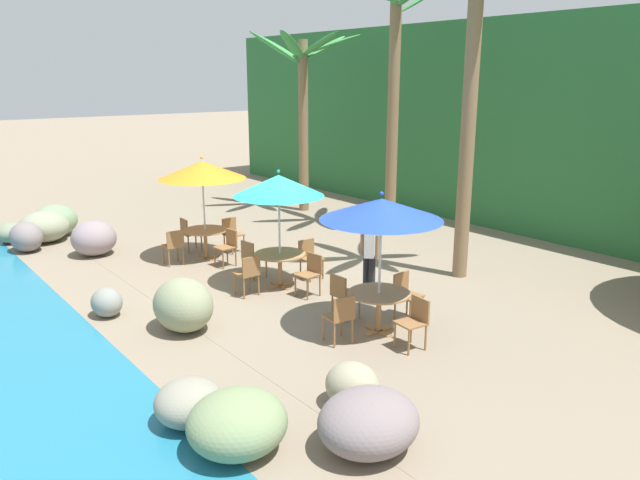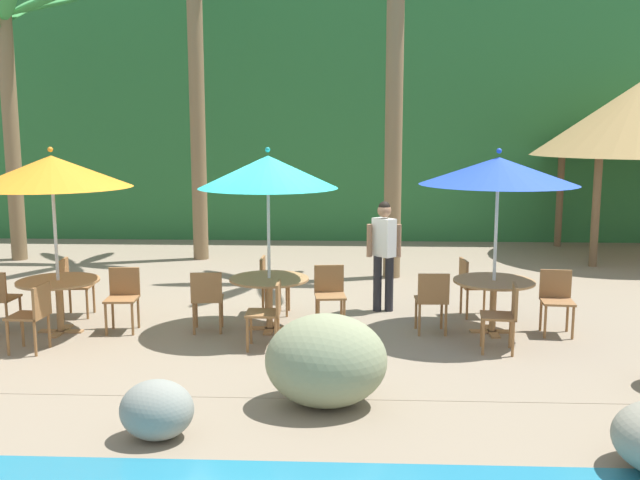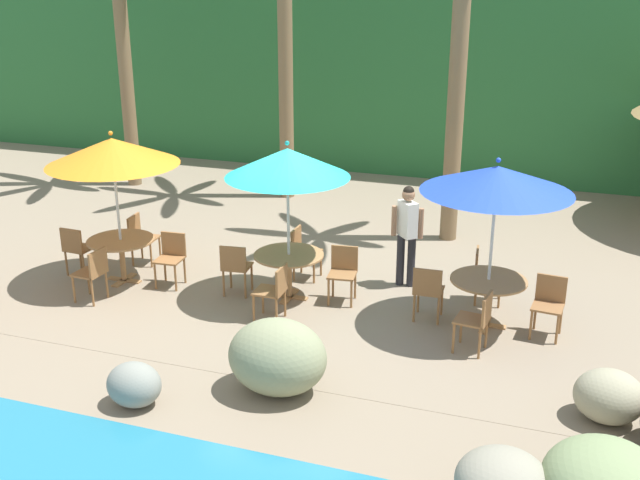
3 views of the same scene
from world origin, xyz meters
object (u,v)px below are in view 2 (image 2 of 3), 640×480
(chair_teal_left, at_px, (207,297))
(chair_teal_inland, at_px, (270,281))
(umbrella_teal, at_px, (268,172))
(chair_blue_left, at_px, (432,298))
(dining_table_teal, at_px, (269,287))
(palm_tree_second, at_px, (195,34))
(umbrella_blue, at_px, (498,171))
(palapa_hut, at_px, (640,119))
(umbrella_orange, at_px, (52,172))
(chair_blue_seaward, at_px, (556,297))
(dining_table_orange, at_px, (59,289))
(chair_teal_seaward, at_px, (330,291))
(palm_tree_nearest, at_px, (7,67))
(chair_blue_right, at_px, (505,313))
(waiter_in_white, at_px, (384,248))
(palm_tree_third, at_px, (396,29))
(chair_orange_right, at_px, (34,312))
(chair_teal_right, at_px, (270,309))
(dining_table_blue, at_px, (494,289))
(chair_orange_seaward, at_px, (123,294))
(chair_orange_inland, at_px, (71,283))
(chair_blue_inland, at_px, (470,283))

(chair_teal_left, bearing_deg, chair_teal_inland, 54.53)
(umbrella_teal, height_order, chair_blue_left, umbrella_teal)
(dining_table_teal, height_order, palm_tree_second, palm_tree_second)
(umbrella_blue, xyz_separation_m, palapa_hut, (4.22, 6.08, 0.76))
(dining_table_teal, relative_size, chair_blue_left, 1.26)
(umbrella_orange, bearing_deg, umbrella_blue, 2.40)
(umbrella_teal, relative_size, chair_blue_left, 2.92)
(chair_blue_seaward, bearing_deg, dining_table_orange, -177.82)
(dining_table_teal, distance_m, chair_blue_seaward, 3.94)
(chair_teal_seaward, distance_m, palm_tree_nearest, 9.07)
(chair_teal_left, bearing_deg, chair_blue_right, -9.82)
(dining_table_teal, bearing_deg, waiter_in_white, 33.71)
(chair_teal_inland, bearing_deg, palm_tree_nearest, 144.43)
(palm_tree_second, xyz_separation_m, palm_tree_third, (4.00, -1.70, -0.15))
(chair_teal_seaward, relative_size, palm_tree_second, 0.12)
(umbrella_teal, relative_size, chair_teal_seaward, 2.92)
(chair_orange_right, xyz_separation_m, chair_teal_inland, (2.74, 1.97, 0.00))
(dining_table_teal, height_order, palm_tree_nearest, palm_tree_nearest)
(chair_teal_right, bearing_deg, palapa_hut, 43.89)
(chair_teal_right, bearing_deg, chair_blue_left, 18.51)
(chair_teal_inland, xyz_separation_m, dining_table_blue, (3.17, -0.86, 0.10))
(umbrella_orange, distance_m, umbrella_teal, 2.88)
(dining_table_orange, bearing_deg, dining_table_teal, 5.23)
(palm_tree_third, bearing_deg, palm_tree_nearest, 169.63)
(dining_table_orange, distance_m, chair_orange_right, 0.86)
(chair_teal_seaward, distance_m, dining_table_blue, 2.26)
(chair_orange_seaward, distance_m, waiter_in_white, 3.87)
(chair_orange_right, distance_m, palapa_hut, 12.66)
(chair_orange_right, relative_size, chair_blue_seaward, 1.00)
(chair_teal_left, bearing_deg, chair_blue_seaward, 2.29)
(chair_orange_inland, relative_size, umbrella_blue, 0.34)
(umbrella_teal, bearing_deg, chair_blue_seaward, -0.05)
(chair_teal_inland, distance_m, chair_blue_right, 3.59)
(chair_teal_right, bearing_deg, palm_tree_second, 109.65)
(palm_tree_second, bearing_deg, dining_table_blue, -45.80)
(waiter_in_white, bearing_deg, dining_table_orange, -163.29)
(chair_orange_seaward, bearing_deg, waiter_in_white, 18.13)
(umbrella_teal, distance_m, umbrella_blue, 3.08)
(chair_blue_inland, bearing_deg, chair_orange_right, -161.31)
(chair_orange_seaward, relative_size, palm_tree_second, 0.12)
(chair_blue_seaward, relative_size, palm_tree_nearest, 0.15)
(umbrella_orange, height_order, chair_teal_right, umbrella_orange)
(chair_orange_right, relative_size, palapa_hut, 0.19)
(palm_tree_third, bearing_deg, chair_orange_seaward, -136.57)
(chair_teal_inland, distance_m, waiter_in_white, 1.80)
(chair_blue_seaward, height_order, chair_blue_inland, same)
(dining_table_blue, height_order, chair_blue_seaward, chair_blue_seaward)
(chair_teal_seaward, relative_size, chair_blue_left, 1.00)
(chair_orange_inland, xyz_separation_m, chair_teal_inland, (2.94, 0.27, 0.00))
(dining_table_teal, xyz_separation_m, chair_blue_right, (3.06, -0.87, -0.10))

